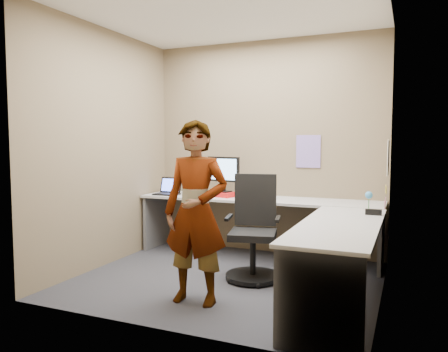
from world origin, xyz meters
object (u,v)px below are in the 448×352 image
at_px(monitor, 223,171).
at_px(person, 196,212).
at_px(office_chair, 254,237).
at_px(desk, 278,220).

bearing_deg(monitor, person, -61.94).
relative_size(monitor, office_chair, 0.44).
bearing_deg(office_chair, person, -118.72).
bearing_deg(desk, person, -112.30).
bearing_deg(person, monitor, 102.04).
xyz_separation_m(desk, office_chair, (-0.20, -0.23, -0.15)).
bearing_deg(desk, monitor, 147.00).
bearing_deg(person, desk, 64.60).
bearing_deg(person, office_chair, 70.96).
relative_size(office_chair, person, 0.66).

